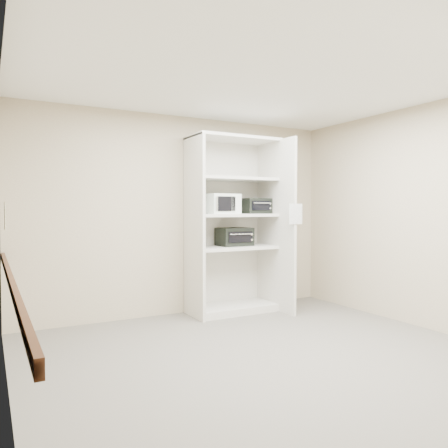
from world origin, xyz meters
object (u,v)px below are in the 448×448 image
shelving_unit (236,231)px  toaster_oven_lower (234,237)px  microwave (221,204)px  toaster_oven_upper (256,206)px

shelving_unit → toaster_oven_lower: bearing=86.6°
microwave → toaster_oven_upper: (0.59, 0.05, -0.03)m
shelving_unit → microwave: size_ratio=5.38×
microwave → toaster_oven_upper: 0.59m
shelving_unit → microwave: bearing=-172.4°
shelving_unit → toaster_oven_lower: shelving_unit is taller
shelving_unit → microwave: (-0.26, -0.03, 0.37)m
microwave → toaster_oven_lower: microwave is taller
shelving_unit → toaster_oven_lower: size_ratio=5.33×
microwave → toaster_oven_upper: size_ratio=1.19×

